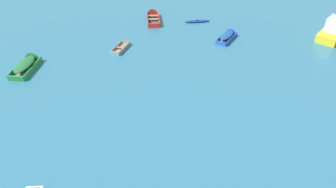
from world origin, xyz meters
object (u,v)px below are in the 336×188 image
at_px(rowboat_red_distant_center, 151,16).
at_px(rowboat_grey_center, 123,45).
at_px(motor_launch_yellow_outer_left, 334,28).
at_px(kayak_deep_blue_midfield_right, 196,21).
at_px(rowboat_blue_foreground_center, 227,35).
at_px(rowboat_green_cluster_inner, 27,63).

bearing_deg(rowboat_red_distant_center, rowboat_grey_center, -109.46).
relative_size(rowboat_grey_center, motor_launch_yellow_outer_left, 0.52).
xyz_separation_m(rowboat_red_distant_center, motor_launch_yellow_outer_left, (19.92, -4.77, 0.47)).
bearing_deg(kayak_deep_blue_midfield_right, rowboat_blue_foreground_center, -54.35).
xyz_separation_m(rowboat_red_distant_center, kayak_deep_blue_midfield_right, (5.29, -1.32, -0.10)).
bearing_deg(rowboat_blue_foreground_center, rowboat_red_distant_center, 146.32).
relative_size(rowboat_red_distant_center, kayak_deep_blue_midfield_right, 1.49).
relative_size(rowboat_green_cluster_inner, kayak_deep_blue_midfield_right, 1.42).
bearing_deg(rowboat_grey_center, rowboat_blue_foreground_center, 10.27).
distance_m(rowboat_grey_center, rowboat_green_cluster_inner, 9.18).
bearing_deg(rowboat_grey_center, rowboat_green_cluster_inner, -153.73).
bearing_deg(motor_launch_yellow_outer_left, kayak_deep_blue_midfield_right, 166.72).
bearing_deg(kayak_deep_blue_midfield_right, motor_launch_yellow_outer_left, -13.28).
height_order(rowboat_grey_center, motor_launch_yellow_outer_left, motor_launch_yellow_outer_left).
bearing_deg(rowboat_blue_foreground_center, motor_launch_yellow_outer_left, 3.84).
height_order(rowboat_blue_foreground_center, rowboat_green_cluster_inner, rowboat_green_cluster_inner).
height_order(rowboat_blue_foreground_center, kayak_deep_blue_midfield_right, rowboat_blue_foreground_center).
relative_size(rowboat_blue_foreground_center, rowboat_grey_center, 1.15).
bearing_deg(motor_launch_yellow_outer_left, rowboat_blue_foreground_center, -176.16).
xyz_separation_m(rowboat_green_cluster_inner, rowboat_red_distant_center, (10.89, 11.60, -0.13)).
bearing_deg(rowboat_blue_foreground_center, rowboat_grey_center, -169.73).
height_order(rowboat_green_cluster_inner, kayak_deep_blue_midfield_right, rowboat_green_cluster_inner).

